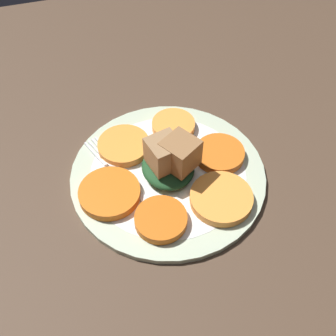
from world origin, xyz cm
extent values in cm
cube|color=#4C3828|center=(0.00, 0.00, 1.00)|extent=(120.00, 120.00, 2.00)
cylinder|color=beige|center=(0.00, 0.00, 2.50)|extent=(30.65, 30.65, 1.00)
cylinder|color=white|center=(0.00, 0.00, 2.55)|extent=(24.52, 24.52, 1.00)
cylinder|color=orange|center=(-0.70, 8.89, 3.77)|extent=(7.98, 7.98, 1.34)
cylinder|color=#F9963A|center=(-8.96, 3.68, 3.77)|extent=(7.35, 7.35, 1.34)
cylinder|color=orange|center=(-6.91, -5.46, 3.77)|extent=(8.48, 8.48, 1.34)
cylinder|color=orange|center=(1.82, -9.66, 3.77)|extent=(9.25, 9.25, 1.34)
cylinder|color=#D76115|center=(8.48, -3.63, 3.77)|extent=(7.58, 7.58, 1.34)
cylinder|color=#F9953A|center=(7.55, 5.93, 3.77)|extent=(9.36, 9.36, 1.34)
ellipsoid|color=#1E4723|center=(0.00, 0.00, 4.31)|extent=(9.02, 8.12, 2.42)
cube|color=olive|center=(0.80, 1.63, 7.89)|extent=(6.53, 6.53, 4.74)
cube|color=#9E754C|center=(0.28, -0.62, 7.83)|extent=(5.58, 5.58, 4.62)
cube|color=brown|center=(0.42, -0.41, 7.37)|extent=(5.04, 5.04, 3.72)
cube|color=silver|center=(1.30, -6.09, 3.30)|extent=(11.61, 5.37, 0.40)
cube|color=silver|center=(-4.98, -8.53, 3.30)|extent=(2.19, 2.68, 0.40)
cube|color=silver|center=(-7.51, -10.58, 3.30)|extent=(4.53, 2.00, 0.40)
cube|color=silver|center=(-7.75, -9.96, 3.30)|extent=(4.53, 2.00, 0.40)
cube|color=silver|center=(-7.99, -9.33, 3.30)|extent=(4.53, 2.00, 0.40)
cube|color=silver|center=(-8.23, -8.71, 3.30)|extent=(4.53, 2.00, 0.40)
camera|label=1|loc=(39.53, -11.98, 54.66)|focal=45.00mm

